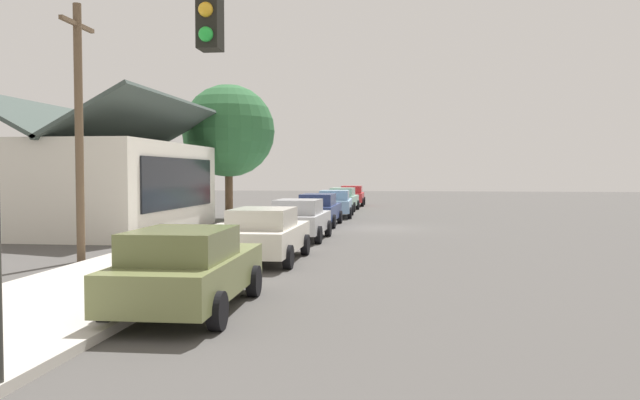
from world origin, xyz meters
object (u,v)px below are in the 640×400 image
at_px(car_ivory, 266,234).
at_px(car_silver, 300,219).
at_px(car_olive, 188,269).
at_px(car_seafoam, 343,199).
at_px(car_cherry, 352,196).
at_px(shade_tree, 229,131).
at_px(utility_pole_wooden, 79,128).
at_px(car_navy, 319,209).
at_px(fire_hydrant_red, 257,229).
at_px(car_skyblue, 335,203).
at_px(traffic_light_main, 77,95).

bearing_deg(car_ivory, car_silver, 0.04).
xyz_separation_m(car_olive, car_silver, (12.66, -0.09, -0.00)).
bearing_deg(car_seafoam, car_silver, -178.17).
distance_m(car_silver, car_cherry, 25.42).
bearing_deg(car_ivory, shade_tree, 19.69).
xyz_separation_m(car_silver, utility_pole_wooden, (-6.73, 5.42, 3.11)).
bearing_deg(car_cherry, car_seafoam, 178.18).
relative_size(car_ivory, utility_pole_wooden, 0.63).
distance_m(car_olive, car_seafoam, 31.50).
height_order(car_olive, shade_tree, shade_tree).
relative_size(car_olive, shade_tree, 0.61).
bearing_deg(car_navy, fire_hydrant_red, 170.60).
height_order(car_skyblue, fire_hydrant_red, car_skyblue).
xyz_separation_m(car_skyblue, fire_hydrant_red, (-13.79, 1.51, -0.32)).
height_order(car_olive, car_skyblue, same).
height_order(car_olive, car_seafoam, same).
bearing_deg(car_navy, car_ivory, -179.32).
distance_m(car_navy, fire_hydrant_red, 7.77).
relative_size(car_silver, car_skyblue, 0.90).
relative_size(car_skyblue, shade_tree, 0.64).
bearing_deg(fire_hydrant_red, utility_pole_wooden, 144.33).
distance_m(car_skyblue, car_cherry, 12.79).
relative_size(car_silver, car_cherry, 0.96).
distance_m(car_olive, car_navy, 19.15).
distance_m(car_cherry, traffic_light_main, 42.72).
bearing_deg(car_seafoam, car_olive, -178.31).
bearing_deg(utility_pole_wooden, car_silver, -38.83).
relative_size(shade_tree, traffic_light_main, 1.45).
bearing_deg(car_navy, traffic_light_main, -178.68).
xyz_separation_m(shade_tree, traffic_light_main, (-27.44, -5.92, -1.47)).
height_order(car_cherry, fire_hydrant_red, car_cherry).
xyz_separation_m(car_skyblue, car_seafoam, (6.20, 0.07, -0.00)).
height_order(car_cherry, shade_tree, shade_tree).
xyz_separation_m(traffic_light_main, utility_pole_wooden, (10.48, 5.66, 0.44)).
xyz_separation_m(car_navy, utility_pole_wooden, (-13.22, 5.34, 3.11)).
distance_m(car_seafoam, shade_tree, 11.13).
distance_m(car_olive, fire_hydrant_red, 11.58).
height_order(car_skyblue, utility_pole_wooden, utility_pole_wooden).
bearing_deg(car_olive, fire_hydrant_red, 5.37).
height_order(car_olive, traffic_light_main, traffic_light_main).
relative_size(car_ivory, car_cherry, 1.04).
bearing_deg(car_navy, car_silver, -178.77).
height_order(car_olive, utility_pole_wooden, utility_pole_wooden).
relative_size(car_ivory, fire_hydrant_red, 6.64).
bearing_deg(car_ivory, utility_pole_wooden, 98.49).
bearing_deg(utility_pole_wooden, fire_hydrant_red, -35.67).
distance_m(car_skyblue, car_seafoam, 6.20).
height_order(car_navy, shade_tree, shade_tree).
bearing_deg(fire_hydrant_red, shade_tree, 20.53).
height_order(car_navy, fire_hydrant_red, car_navy).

